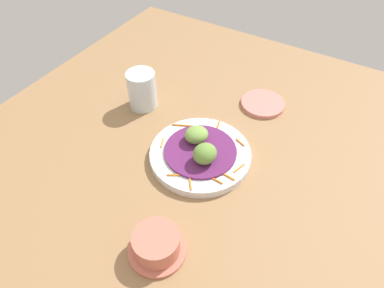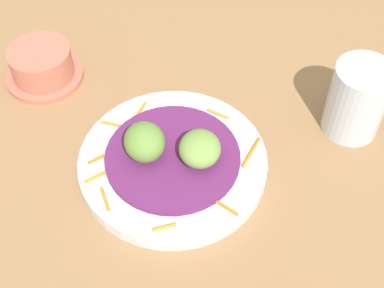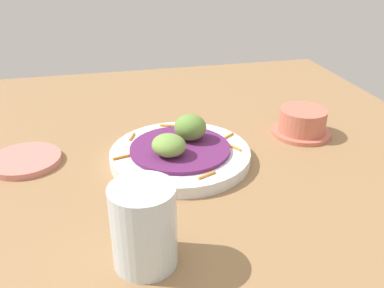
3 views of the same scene
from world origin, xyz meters
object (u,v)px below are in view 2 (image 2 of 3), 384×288
at_px(main_plate, 173,163).
at_px(guac_scoop_center, 200,149).
at_px(terracotta_bowl, 42,66).
at_px(guac_scoop_left, 145,142).
at_px(water_glass, 357,100).

distance_m(main_plate, guac_scoop_center, 0.05).
bearing_deg(terracotta_bowl, guac_scoop_left, -173.73).
relative_size(terracotta_bowl, water_glass, 1.09).
bearing_deg(guac_scoop_center, main_plate, 46.34).
xyz_separation_m(main_plate, guac_scoop_center, (-0.02, -0.02, 0.03)).
xyz_separation_m(guac_scoop_center, water_glass, (-0.07, -0.20, 0.01)).
height_order(main_plate, guac_scoop_left, guac_scoop_left).
bearing_deg(guac_scoop_left, water_glass, -113.82).
height_order(main_plate, water_glass, water_glass).
xyz_separation_m(guac_scoop_center, terracotta_bowl, (0.27, 0.07, -0.02)).
bearing_deg(guac_scoop_left, guac_scoop_center, -133.66).
xyz_separation_m(guac_scoop_left, terracotta_bowl, (0.22, 0.02, -0.02)).
bearing_deg(water_glass, main_plate, 68.82).
relative_size(guac_scoop_center, terracotta_bowl, 0.51).
distance_m(guac_scoop_center, terracotta_bowl, 0.28).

